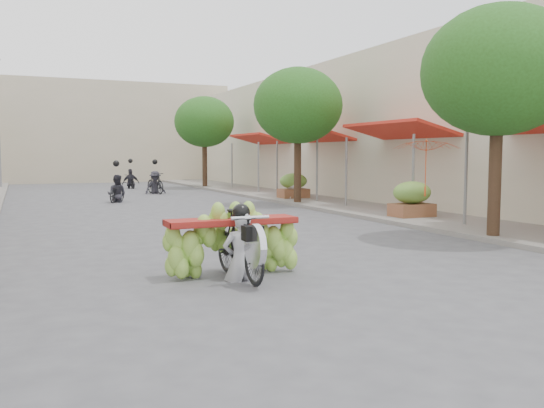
# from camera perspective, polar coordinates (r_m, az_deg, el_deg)

# --- Properties ---
(ground) EXTENTS (120.00, 120.00, 0.00)m
(ground) POSITION_cam_1_polar(r_m,az_deg,el_deg) (7.54, 13.15, -10.19)
(ground) COLOR #535357
(ground) RESTS_ON ground
(sidewalk_right) EXTENTS (4.00, 60.00, 0.12)m
(sidewalk_right) POSITION_cam_1_polar(r_m,az_deg,el_deg) (23.80, 4.92, 0.37)
(sidewalk_right) COLOR gray
(sidewalk_right) RESTS_ON ground
(shophouse_row_right) EXTENTS (9.77, 40.00, 6.00)m
(shophouse_row_right) POSITION_cam_1_polar(r_m,az_deg,el_deg) (25.73, 15.94, 7.09)
(shophouse_row_right) COLOR beige
(shophouse_row_right) RESTS_ON ground
(far_building) EXTENTS (20.00, 6.00, 7.00)m
(far_building) POSITION_cam_1_polar(r_m,az_deg,el_deg) (44.05, -18.17, 6.72)
(far_building) COLOR #C0B398
(far_building) RESTS_ON ground
(street_tree_near) EXTENTS (3.40, 3.40, 5.25)m
(street_tree_near) POSITION_cam_1_polar(r_m,az_deg,el_deg) (13.99, 21.52, 12.13)
(street_tree_near) COLOR #3A2719
(street_tree_near) RESTS_ON ground
(street_tree_mid) EXTENTS (3.40, 3.40, 5.25)m
(street_tree_mid) POSITION_cam_1_polar(r_m,az_deg,el_deg) (22.17, 2.57, 9.68)
(street_tree_mid) COLOR #3A2719
(street_tree_mid) RESTS_ON ground
(street_tree_far) EXTENTS (3.40, 3.40, 5.25)m
(street_tree_far) POSITION_cam_1_polar(r_m,az_deg,el_deg) (33.33, -6.72, 8.06)
(street_tree_far) COLOR #3A2719
(street_tree_far) RESTS_ON ground
(produce_crate_mid) EXTENTS (1.20, 0.88, 1.16)m
(produce_crate_mid) POSITION_cam_1_polar(r_m,az_deg,el_deg) (17.45, 13.70, 0.73)
(produce_crate_mid) COLOR brown
(produce_crate_mid) RESTS_ON ground
(produce_crate_far) EXTENTS (1.20, 0.88, 1.16)m
(produce_crate_far) POSITION_cam_1_polar(r_m,az_deg,el_deg) (24.28, 2.14, 2.02)
(produce_crate_far) COLOR brown
(produce_crate_far) RESTS_ON ground
(banana_motorbike) EXTENTS (2.20, 1.92, 1.99)m
(banana_motorbike) POSITION_cam_1_polar(r_m,az_deg,el_deg) (9.08, -3.52, -3.14)
(banana_motorbike) COLOR black
(banana_motorbike) RESTS_ON ground
(market_umbrella) EXTENTS (2.02, 2.02, 1.65)m
(market_umbrella) POSITION_cam_1_polar(r_m,az_deg,el_deg) (16.54, 15.14, 6.41)
(market_umbrella) COLOR #CC481B
(market_umbrella) RESTS_ON ground
(pedestrian) EXTENTS (0.91, 0.84, 1.58)m
(pedestrian) POSITION_cam_1_polar(r_m,az_deg,el_deg) (24.05, 2.11, 2.47)
(pedestrian) COLOR silver
(pedestrian) RESTS_ON ground
(bg_motorbike_a) EXTENTS (1.17, 1.53, 1.95)m
(bg_motorbike_a) POSITION_cam_1_polar(r_m,az_deg,el_deg) (24.29, -15.15, 2.00)
(bg_motorbike_a) COLOR black
(bg_motorbike_a) RESTS_ON ground
(bg_motorbike_b) EXTENTS (1.15, 1.92, 1.95)m
(bg_motorbike_b) POSITION_cam_1_polar(r_m,az_deg,el_deg) (29.03, -11.51, 2.63)
(bg_motorbike_b) COLOR black
(bg_motorbike_b) RESTS_ON ground
(bg_motorbike_c) EXTENTS (1.01, 1.43, 1.95)m
(bg_motorbike_c) POSITION_cam_1_polar(r_m,az_deg,el_deg) (33.78, -13.83, 2.93)
(bg_motorbike_c) COLOR black
(bg_motorbike_c) RESTS_ON ground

